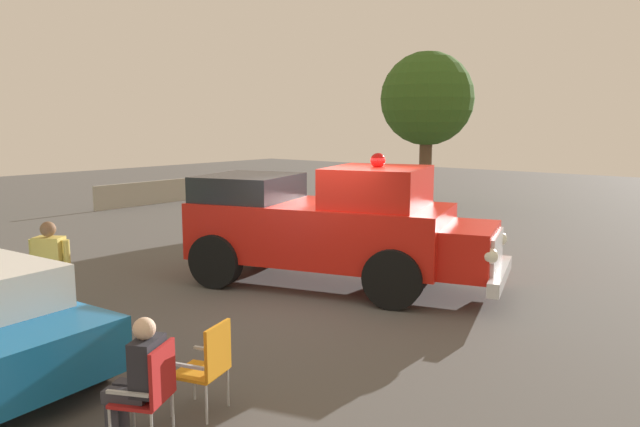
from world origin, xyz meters
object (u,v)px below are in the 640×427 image
Objects in this scene: oak_tree_distant at (427,100)px; lawn_chair_near_truck at (152,387)px; traffic_cone at (344,235)px; lawn_chair_spare at (209,362)px; lawn_chair_by_car at (272,224)px; spectator_standing at (51,268)px; vintage_fire_truck at (331,224)px; spectator_seated at (139,375)px.

lawn_chair_near_truck is at bearing -159.16° from oak_tree_distant.
lawn_chair_spare is at bearing -152.58° from traffic_cone.
spectator_standing reaches higher than lawn_chair_by_car.
vintage_fire_truck is 6.20× the size of lawn_chair_spare.
traffic_cone is at bearing 1.71° from spectator_standing.
spectator_seated is at bearing 117.92° from lawn_chair_near_truck.
vintage_fire_truck is 6.18m from lawn_chair_near_truck.
oak_tree_distant is at bearing 4.58° from lawn_chair_by_car.
vintage_fire_truck reaches higher than spectator_seated.
spectator_seated is (-0.06, 0.12, 0.11)m from lawn_chair_near_truck.
lawn_chair_spare is (-4.97, -2.20, -0.61)m from vintage_fire_truck.
traffic_cone is (3.07, 1.97, -0.89)m from vintage_fire_truck.
traffic_cone is at bearing 24.85° from spectator_seated.
spectator_seated is 2.03× the size of traffic_cone.
lawn_chair_by_car is at bearing 127.74° from traffic_cone.
oak_tree_distant is (16.89, 6.29, 3.28)m from spectator_seated.
lawn_chair_spare is 0.18× the size of oak_tree_distant.
oak_tree_distant is at bearing 8.70° from spectator_standing.
lawn_chair_spare is at bearing 3.71° from lawn_chair_near_truck.
lawn_chair_near_truck is (-5.73, -2.25, -0.61)m from vintage_fire_truck.
vintage_fire_truck is at bearing -119.70° from lawn_chair_by_car.
traffic_cone is at bearing -52.26° from lawn_chair_by_car.
lawn_chair_by_car is at bearing 39.10° from lawn_chair_spare.
lawn_chair_by_car is 0.18× the size of oak_tree_distant.
lawn_chair_by_car is at bearing 35.66° from spectator_seated.
spectator_seated is (-0.82, 0.07, 0.11)m from lawn_chair_spare.
oak_tree_distant is (9.15, 0.73, 3.39)m from lawn_chair_by_car.
vintage_fire_truck is 3.99m from lawn_chair_by_car.
lawn_chair_by_car is 1.00× the size of lawn_chair_spare.
lawn_chair_spare is 3.97m from spectator_standing.
oak_tree_distant is (15.78, 2.41, 3.01)m from spectator_standing.
lawn_chair_near_truck is 9.77m from traffic_cone.
oak_tree_distant is 9.05× the size of traffic_cone.
lawn_chair_spare is 9.06m from traffic_cone.
traffic_cone is (8.80, 4.22, -0.28)m from lawn_chair_near_truck.
lawn_chair_near_truck is 0.79× the size of spectator_seated.
spectator_seated is 0.77× the size of spectator_standing.
vintage_fire_truck reaches higher than traffic_cone.
traffic_cone is (8.86, 4.10, -0.39)m from spectator_seated.
spectator_seated is at bearing -159.58° from oak_tree_distant.
vintage_fire_truck is at bearing -20.42° from spectator_standing.
lawn_chair_by_car is 6.85m from spectator_standing.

